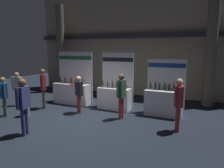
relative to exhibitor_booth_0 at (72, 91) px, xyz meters
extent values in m
plane|color=black|center=(1.82, -1.95, -0.62)|extent=(24.48, 24.48, 0.00)
cube|color=gray|center=(1.82, 3.27, 2.47)|extent=(12.24, 0.25, 6.19)
cube|color=#2D2D33|center=(1.82, 2.96, 2.78)|extent=(12.24, 0.20, 0.24)
cylinder|color=#665B4C|center=(-2.48, 2.35, 2.05)|extent=(0.50, 0.50, 5.36)
cylinder|color=#665B4C|center=(6.11, 2.35, 2.05)|extent=(0.50, 0.50, 5.36)
cube|color=white|center=(0.00, -0.05, -0.12)|extent=(1.86, 0.60, 1.00)
cube|color=white|center=(0.00, 0.29, 0.65)|extent=(1.96, 0.04, 2.55)
cube|color=#1E6638|center=(0.00, 0.27, 1.63)|extent=(1.90, 0.01, 0.18)
cylinder|color=#19381E|center=(-0.69, -0.03, 0.50)|extent=(0.07, 0.07, 0.25)
cylinder|color=#19381E|center=(-0.69, -0.03, 0.66)|extent=(0.03, 0.03, 0.07)
cylinder|color=gold|center=(-0.69, -0.03, 0.71)|extent=(0.03, 0.03, 0.02)
cylinder|color=black|center=(-0.33, -0.12, 0.51)|extent=(0.06, 0.06, 0.26)
cylinder|color=black|center=(-0.33, -0.12, 0.68)|extent=(0.03, 0.03, 0.07)
cylinder|color=black|center=(-0.33, -0.12, 0.72)|extent=(0.03, 0.03, 0.02)
cylinder|color=#472D14|center=(0.01, -0.11, 0.49)|extent=(0.07, 0.07, 0.22)
cylinder|color=#472D14|center=(0.01, -0.11, 0.64)|extent=(0.03, 0.03, 0.08)
cylinder|color=black|center=(0.01, -0.11, 0.69)|extent=(0.03, 0.03, 0.02)
cylinder|color=black|center=(0.33, -0.12, 0.50)|extent=(0.06, 0.06, 0.25)
cylinder|color=black|center=(0.33, -0.12, 0.67)|extent=(0.03, 0.03, 0.09)
cylinder|color=black|center=(0.33, -0.12, 0.72)|extent=(0.03, 0.03, 0.02)
cylinder|color=#472D14|center=(0.68, -0.08, 0.51)|extent=(0.07, 0.07, 0.27)
cylinder|color=#472D14|center=(0.68, -0.08, 0.69)|extent=(0.03, 0.03, 0.08)
cylinder|color=black|center=(0.68, -0.08, 0.74)|extent=(0.03, 0.03, 0.02)
cube|color=maroon|center=(0.23, -0.23, 0.39)|extent=(0.27, 0.32, 0.01)
cube|color=white|center=(2.30, -0.03, -0.14)|extent=(1.47, 0.60, 0.97)
cube|color=white|center=(2.30, 0.31, 0.64)|extent=(1.54, 0.04, 2.52)
cube|color=black|center=(2.30, 0.28, 1.59)|extent=(1.50, 0.01, 0.18)
cylinder|color=#472D14|center=(1.76, -0.12, 0.47)|extent=(0.07, 0.07, 0.26)
cylinder|color=#472D14|center=(1.76, -0.12, 0.64)|extent=(0.03, 0.03, 0.07)
cylinder|color=red|center=(1.76, -0.12, 0.68)|extent=(0.03, 0.03, 0.02)
cylinder|color=#19381E|center=(1.99, -0.07, 0.46)|extent=(0.06, 0.06, 0.24)
cylinder|color=#19381E|center=(1.99, -0.07, 0.62)|extent=(0.03, 0.03, 0.07)
cylinder|color=gold|center=(1.99, -0.07, 0.67)|extent=(0.03, 0.03, 0.02)
cylinder|color=#472D14|center=(2.20, -0.04, 0.48)|extent=(0.06, 0.06, 0.27)
cylinder|color=#472D14|center=(2.20, -0.04, 0.65)|extent=(0.03, 0.03, 0.07)
cylinder|color=gold|center=(2.20, -0.04, 0.69)|extent=(0.03, 0.03, 0.02)
cylinder|color=black|center=(2.42, -0.05, 0.46)|extent=(0.07, 0.07, 0.24)
cylinder|color=black|center=(2.42, -0.05, 0.61)|extent=(0.03, 0.03, 0.07)
cylinder|color=black|center=(2.42, -0.05, 0.66)|extent=(0.03, 0.03, 0.02)
cylinder|color=black|center=(2.61, -0.13, 0.46)|extent=(0.07, 0.07, 0.25)
cylinder|color=black|center=(2.61, -0.13, 0.62)|extent=(0.03, 0.03, 0.06)
cylinder|color=black|center=(2.61, -0.13, 0.66)|extent=(0.03, 0.03, 0.02)
cylinder|color=#472D14|center=(2.85, -0.04, 0.45)|extent=(0.08, 0.08, 0.22)
cylinder|color=#472D14|center=(2.85, -0.04, 0.61)|extent=(0.03, 0.03, 0.09)
cylinder|color=black|center=(2.85, -0.04, 0.66)|extent=(0.03, 0.03, 0.02)
cube|color=white|center=(4.50, -0.07, -0.11)|extent=(1.48, 0.60, 1.04)
cube|color=white|center=(4.50, 0.27, 0.50)|extent=(1.55, 0.04, 2.26)
cube|color=navy|center=(4.50, 0.24, 1.40)|extent=(1.51, 0.01, 0.18)
cylinder|color=#472D14|center=(3.94, -0.04, 0.54)|extent=(0.06, 0.06, 0.25)
cylinder|color=#472D14|center=(3.94, -0.04, 0.71)|extent=(0.03, 0.03, 0.09)
cylinder|color=gold|center=(3.94, -0.04, 0.76)|extent=(0.03, 0.03, 0.02)
cylinder|color=black|center=(4.13, -0.05, 0.54)|extent=(0.07, 0.07, 0.26)
cylinder|color=black|center=(4.13, -0.05, 0.71)|extent=(0.03, 0.03, 0.08)
cylinder|color=black|center=(4.13, -0.05, 0.76)|extent=(0.03, 0.03, 0.02)
cylinder|color=black|center=(4.30, -0.07, 0.53)|extent=(0.06, 0.06, 0.24)
cylinder|color=black|center=(4.30, -0.07, 0.69)|extent=(0.03, 0.03, 0.07)
cylinder|color=red|center=(4.30, -0.07, 0.73)|extent=(0.03, 0.03, 0.02)
cylinder|color=#19381E|center=(4.51, 0.00, 0.54)|extent=(0.07, 0.07, 0.26)
cylinder|color=#19381E|center=(4.51, 0.00, 0.71)|extent=(0.03, 0.03, 0.06)
cylinder|color=red|center=(4.51, 0.00, 0.75)|extent=(0.03, 0.03, 0.02)
cylinder|color=black|center=(4.69, -0.07, 0.53)|extent=(0.06, 0.06, 0.24)
cylinder|color=black|center=(4.69, -0.07, 0.68)|extent=(0.03, 0.03, 0.07)
cylinder|color=red|center=(4.69, -0.07, 0.73)|extent=(0.03, 0.03, 0.02)
cylinder|color=#19381E|center=(4.86, -0.03, 0.55)|extent=(0.06, 0.06, 0.27)
cylinder|color=#19381E|center=(4.86, -0.03, 0.72)|extent=(0.03, 0.03, 0.06)
cylinder|color=red|center=(4.86, -0.03, 0.76)|extent=(0.03, 0.03, 0.02)
cylinder|color=black|center=(5.04, -0.11, 0.55)|extent=(0.07, 0.07, 0.28)
cylinder|color=black|center=(5.04, -0.11, 0.72)|extent=(0.03, 0.03, 0.06)
cylinder|color=gold|center=(5.04, -0.11, 0.76)|extent=(0.03, 0.03, 0.02)
cylinder|color=slate|center=(-0.54, -2.50, -0.30)|extent=(0.34, 0.34, 0.65)
torus|color=black|center=(-0.54, -2.50, 0.03)|extent=(0.34, 0.34, 0.02)
cylinder|color=maroon|center=(1.11, -1.13, -0.24)|extent=(0.12, 0.12, 0.76)
cylinder|color=maroon|center=(1.24, -1.25, -0.24)|extent=(0.12, 0.12, 0.76)
cube|color=#23232D|center=(1.17, -1.19, 0.44)|extent=(0.44, 0.44, 0.60)
sphere|color=tan|center=(1.17, -1.19, 0.85)|extent=(0.21, 0.21, 0.21)
cylinder|color=#23232D|center=(1.01, -1.03, 0.45)|extent=(0.08, 0.08, 0.57)
cylinder|color=#23232D|center=(1.34, -1.35, 0.45)|extent=(0.08, 0.08, 0.57)
cylinder|color=maroon|center=(3.07, -1.22, -0.20)|extent=(0.12, 0.12, 0.85)
cylinder|color=maroon|center=(3.09, -1.08, -0.20)|extent=(0.12, 0.12, 0.85)
cube|color=#33563D|center=(3.08, -1.15, 0.56)|extent=(0.28, 0.35, 0.67)
sphere|color=brown|center=(3.08, -1.15, 1.02)|extent=(0.23, 0.23, 0.23)
cylinder|color=#33563D|center=(3.05, -1.35, 0.58)|extent=(0.08, 0.08, 0.64)
cylinder|color=#33563D|center=(3.11, -0.95, 0.58)|extent=(0.08, 0.08, 0.64)
cylinder|color=#33563D|center=(-1.37, -2.78, -0.24)|extent=(0.12, 0.12, 0.77)
cylinder|color=#33563D|center=(-1.21, -2.87, -0.24)|extent=(0.12, 0.12, 0.77)
cube|color=navy|center=(-1.29, -2.83, 0.45)|extent=(0.47, 0.42, 0.61)
sphere|color=#8C6647|center=(-1.29, -2.83, 0.87)|extent=(0.21, 0.21, 0.21)
cylinder|color=navy|center=(-1.49, -2.70, 0.46)|extent=(0.08, 0.08, 0.58)
cylinder|color=navy|center=(-1.08, -2.95, 0.46)|extent=(0.08, 0.08, 0.58)
cylinder|color=navy|center=(0.94, -3.94, -0.19)|extent=(0.12, 0.12, 0.87)
cylinder|color=navy|center=(0.91, -3.78, -0.19)|extent=(0.12, 0.12, 0.87)
cube|color=navy|center=(0.93, -3.86, 0.59)|extent=(0.30, 0.43, 0.69)
sphere|color=brown|center=(0.93, -3.86, 1.06)|extent=(0.24, 0.24, 0.24)
cylinder|color=navy|center=(0.97, -4.10, 0.61)|extent=(0.08, 0.08, 0.65)
cylinder|color=navy|center=(0.88, -3.62, 0.61)|extent=(0.08, 0.08, 0.65)
cylinder|color=maroon|center=(5.26, -1.62, -0.20)|extent=(0.12, 0.12, 0.85)
cylinder|color=maroon|center=(5.22, -1.47, -0.20)|extent=(0.12, 0.12, 0.85)
cube|color=maroon|center=(5.24, -1.54, 0.56)|extent=(0.33, 0.38, 0.67)
sphere|color=tan|center=(5.24, -1.54, 1.02)|extent=(0.23, 0.23, 0.23)
cylinder|color=maroon|center=(5.29, -1.75, 0.58)|extent=(0.08, 0.08, 0.64)
cylinder|color=maroon|center=(5.19, -1.34, 0.58)|extent=(0.08, 0.08, 0.64)
cylinder|color=#47382D|center=(-2.19, -1.48, -0.24)|extent=(0.12, 0.12, 0.77)
cylinder|color=#47382D|center=(-2.01, -1.42, -0.24)|extent=(0.12, 0.12, 0.77)
cube|color=silver|center=(-2.10, -1.45, 0.46)|extent=(0.44, 0.32, 0.61)
sphere|color=tan|center=(-2.10, -1.45, 0.87)|extent=(0.21, 0.21, 0.21)
cylinder|color=silver|center=(-2.33, -1.53, 0.47)|extent=(0.08, 0.08, 0.58)
cylinder|color=silver|center=(-1.87, -1.37, 0.47)|extent=(0.08, 0.08, 0.58)
cylinder|color=#47382D|center=(-0.60, -1.36, -0.19)|extent=(0.12, 0.12, 0.87)
cylinder|color=#47382D|center=(-0.72, -1.21, -0.19)|extent=(0.12, 0.12, 0.87)
cube|color=maroon|center=(-0.66, -1.29, 0.59)|extent=(0.42, 0.45, 0.69)
sphere|color=brown|center=(-0.66, -1.29, 1.06)|extent=(0.24, 0.24, 0.24)
cylinder|color=maroon|center=(-0.51, -1.47, 0.61)|extent=(0.08, 0.08, 0.66)
cylinder|color=maroon|center=(-0.82, -1.10, 0.61)|extent=(0.08, 0.08, 0.66)
camera|label=1|loc=(6.02, -8.38, 2.08)|focal=33.42mm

